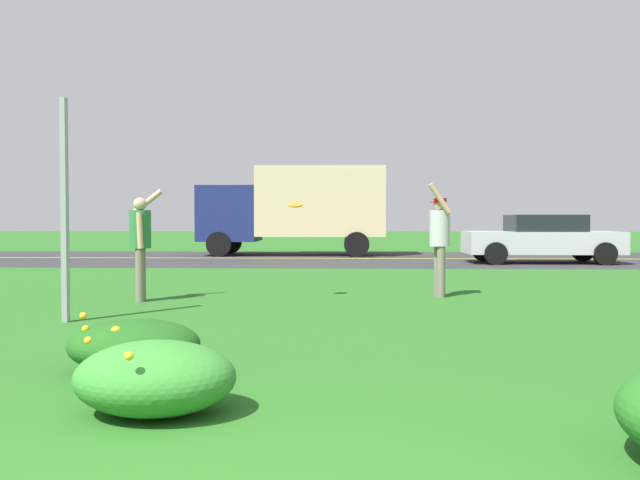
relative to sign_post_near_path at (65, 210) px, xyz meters
The scene contains 11 objects.
ground_plane 5.00m from the sign_post_near_path, 53.50° to the left, with size 120.00×120.00×0.00m, color #26601E.
highway_strip 14.17m from the sign_post_near_path, 78.34° to the left, with size 120.00×8.96×0.01m, color #2D2D30.
highway_center_stripe 14.17m from the sign_post_near_path, 78.34° to the left, with size 120.00×0.16×0.00m, color yellow.
daylily_clump_mid_center 3.39m from the sign_post_near_path, 56.43° to the right, with size 1.14×0.99×0.49m.
daylily_clump_mid_right 4.70m from the sign_post_near_path, 59.44° to the right, with size 1.09×0.90×0.52m.
sign_post_near_path is the anchor object (origin of this frame).
person_thrower_green_shirt 2.22m from the sign_post_near_path, 82.29° to the left, with size 0.51×0.54×1.81m.
person_catcher_red_cap_gray_shirt 5.98m from the sign_post_near_path, 29.90° to the left, with size 0.41×0.53×1.93m.
frisbee_orange 3.75m from the sign_post_near_path, 42.81° to the left, with size 0.25×0.24×0.10m.
car_silver_center_left 15.13m from the sign_post_near_path, 51.27° to the left, with size 4.50×2.00×1.45m.
box_truck_navy 15.92m from the sign_post_near_path, 83.71° to the left, with size 6.70×2.46×3.20m.
Camera 1 is at (0.75, -2.18, 1.32)m, focal length 37.09 mm.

